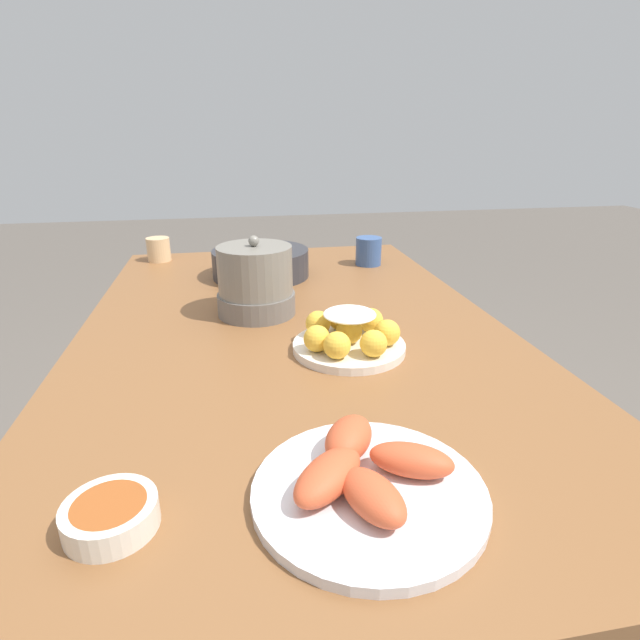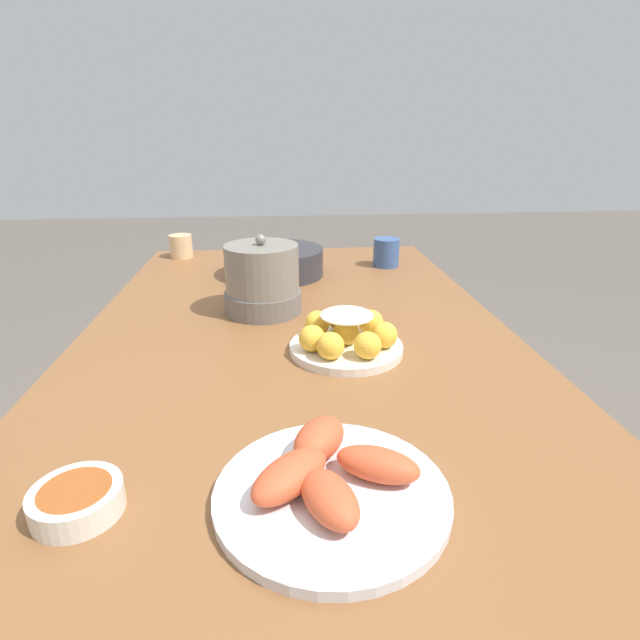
% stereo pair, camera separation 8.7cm
% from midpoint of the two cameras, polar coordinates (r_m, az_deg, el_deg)
% --- Properties ---
extents(ground_plane, '(12.00, 12.00, 0.00)m').
position_cam_midpoint_polar(ground_plane, '(1.54, -0.29, -27.96)').
color(ground_plane, '#5B544C').
extents(dining_table, '(1.48, 0.91, 0.76)m').
position_cam_midpoint_polar(dining_table, '(1.12, -0.36, -5.18)').
color(dining_table, brown).
rests_on(dining_table, ground_plane).
extents(cake_plate, '(0.22, 0.22, 0.08)m').
position_cam_midpoint_polar(cake_plate, '(0.95, 5.60, -1.96)').
color(cake_plate, silver).
rests_on(cake_plate, dining_table).
extents(serving_bowl, '(0.27, 0.27, 0.08)m').
position_cam_midpoint_polar(serving_bowl, '(1.46, -3.37, 6.75)').
color(serving_bowl, '#2D2D33').
rests_on(serving_bowl, dining_table).
extents(sauce_bowl, '(0.10, 0.10, 0.03)m').
position_cam_midpoint_polar(sauce_bowl, '(0.63, -22.40, -18.57)').
color(sauce_bowl, silver).
rests_on(sauce_bowl, dining_table).
extents(seafood_platter, '(0.28, 0.28, 0.06)m').
position_cam_midpoint_polar(seafood_platter, '(0.61, 5.33, -18.08)').
color(seafood_platter, silver).
rests_on(seafood_platter, dining_table).
extents(cup_near, '(0.08, 0.08, 0.09)m').
position_cam_midpoint_polar(cup_near, '(1.57, 9.16, 7.62)').
color(cup_near, '#38568E').
rests_on(cup_near, dining_table).
extents(cup_far, '(0.07, 0.07, 0.07)m').
position_cam_midpoint_polar(cup_far, '(1.71, -14.20, 8.16)').
color(cup_far, '#DBB27F').
rests_on(cup_far, dining_table).
extents(warming_pot, '(0.18, 0.18, 0.18)m').
position_cam_midpoint_polar(warming_pot, '(1.15, -4.46, 4.58)').
color(warming_pot, '#66605B').
rests_on(warming_pot, dining_table).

